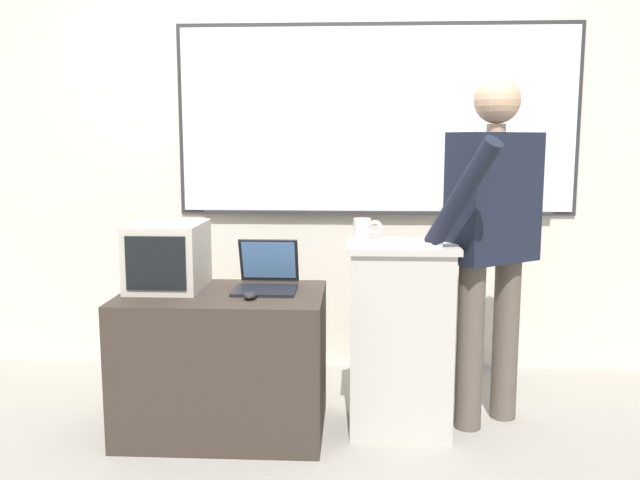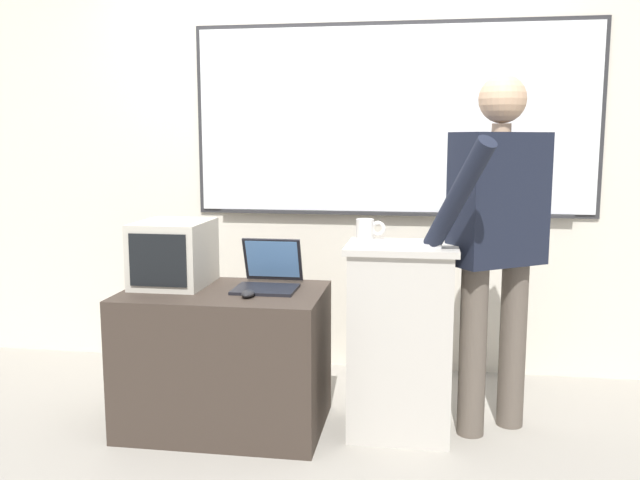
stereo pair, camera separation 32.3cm
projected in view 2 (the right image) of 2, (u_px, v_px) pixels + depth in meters
ground_plane at (290, 457)px, 3.06m from camera, size 30.00×30.00×0.00m
back_wall at (335, 144)px, 4.17m from camera, size 6.40×0.17×2.77m
lectern_podium at (400, 339)px, 3.26m from camera, size 0.52×0.41×0.93m
side_desk at (225, 359)px, 3.35m from camera, size 0.97×0.63×0.69m
person_presenter at (498, 229)px, 3.20m from camera, size 0.61×0.74×1.72m
laptop at (269, 275)px, 3.36m from camera, size 0.30×0.34×0.24m
wireless_keyboard at (398, 244)px, 3.14m from camera, size 0.40×0.13×0.02m
computer_mouse_by_laptop at (248, 294)px, 3.15m from camera, size 0.06×0.10×0.03m
crt_monitor at (174, 253)px, 3.40m from camera, size 0.35×0.42×0.32m
coffee_mug at (367, 229)px, 3.34m from camera, size 0.15×0.09×0.10m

